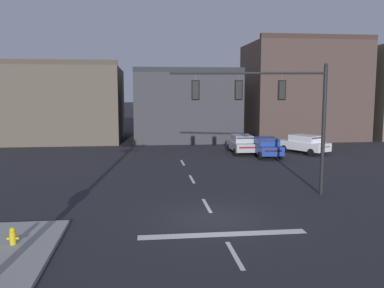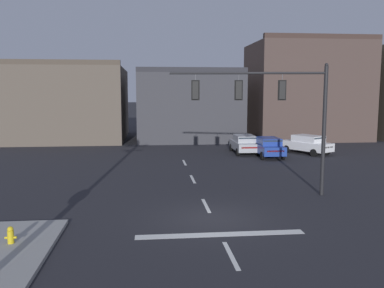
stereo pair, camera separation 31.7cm
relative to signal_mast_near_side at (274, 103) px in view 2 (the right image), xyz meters
name	(u,v)px [view 2 (the right image)]	position (x,y,z in m)	size (l,w,h in m)	color
ground_plane	(212,218)	(-3.71, -3.78, -4.76)	(400.00, 400.00, 0.00)	#232328
stop_bar_paint	(220,234)	(-3.71, -5.78, -4.76)	(6.40, 0.50, 0.01)	silver
lane_centreline	(206,206)	(-3.71, -1.78, -4.76)	(0.16, 26.40, 0.01)	silver
signal_mast_near_side	(274,103)	(0.00, 0.00, 0.00)	(7.94, 1.20, 6.77)	black
car_lot_nearside	(268,147)	(3.39, 12.31, -3.90)	(1.95, 4.47, 1.61)	navy
car_lot_middle	(244,144)	(1.88, 14.46, -3.90)	(1.97, 4.48, 1.61)	#9EA0A5
car_lot_farside	(307,144)	(7.25, 13.68, -3.90)	(3.76, 4.71, 1.61)	silver
fire_hydrant	(11,238)	(-11.12, -6.32, -4.43)	(0.40, 0.30, 0.75)	gold
building_row	(243,98)	(4.34, 25.93, -0.14)	(51.87, 13.77, 11.22)	brown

